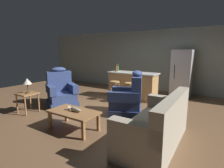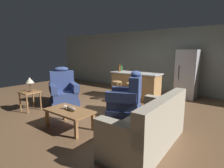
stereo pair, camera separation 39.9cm
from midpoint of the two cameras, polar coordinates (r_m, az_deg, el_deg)
The scene contains 15 objects.
ground_plane at distance 5.41m, azimuth 2.51°, elevation -7.66°, with size 12.00×12.00×0.00m.
back_wall at distance 7.92m, azimuth 15.68°, elevation 7.33°, with size 12.00×0.05×2.60m.
coffee_table at distance 3.97m, azimuth -11.00°, elevation -9.14°, with size 1.10×0.60×0.42m.
fish_figurine at distance 3.91m, azimuth -10.73°, elevation -7.88°, with size 0.34×0.10×0.10m.
couch at distance 3.34m, azimuth 15.56°, elevation -13.61°, with size 0.87×1.91×0.94m.
recliner_near_lamp at distance 5.84m, azimuth -13.72°, elevation -2.28°, with size 1.14×1.14×1.20m.
recliner_near_island at distance 4.77m, azimuth 7.39°, elevation -4.94°, with size 1.09×1.09×1.20m.
end_table at distance 5.49m, azimuth -23.40°, elevation -3.25°, with size 0.48×0.48×0.56m.
table_lamp at distance 5.39m, azimuth -23.43°, elevation 0.92°, with size 0.24×0.24×0.41m.
kitchen_island at distance 6.41m, azimuth 9.43°, elevation -0.49°, with size 1.80×0.70×0.95m.
bar_stool_left at distance 6.07m, azimuth 3.50°, elevation -1.05°, with size 0.32×0.32×0.68m.
bar_stool_right at distance 5.78m, azimuth 8.21°, elevation -1.72°, with size 0.32×0.32×0.68m.
refrigerator at distance 6.99m, azimuth 24.77°, elevation 2.92°, with size 0.70×0.69×1.76m.
bottle_tall_green at distance 6.79m, azimuth 4.82°, elevation 5.17°, with size 0.07×0.07×0.29m.
bottle_short_amber at distance 6.59m, azimuth 4.20°, elevation 5.04°, with size 0.08×0.08×0.30m.
Camera 2 is at (3.08, -4.12, 1.68)m, focal length 28.00 mm.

